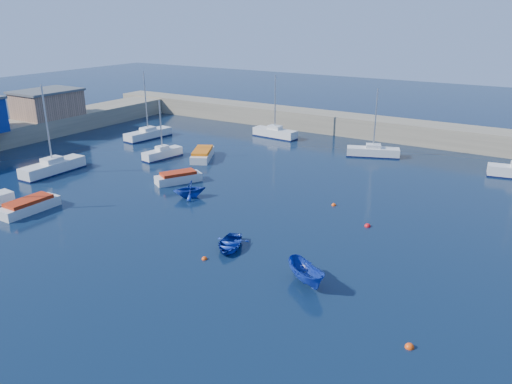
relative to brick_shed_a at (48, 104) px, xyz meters
The scene contains 19 objects.
ground 48.55m from the brick_shed_a, 29.74° to the right, with size 220.00×220.00×0.00m, color #0C1C34.
back_wall 47.50m from the brick_shed_a, 27.65° to the left, with size 96.00×4.50×2.60m, color gray.
left_quay 6.66m from the brick_shed_a, 90.00° to the right, with size 6.00×62.00×2.40m, color gray.
brick_shed_a is the anchor object (origin of this frame).
sailboat_2 20.49m from the brick_shed_a, 36.44° to the right, with size 2.05×7.07×9.32m.
sailboat_3 22.50m from the brick_shed_a, ahead, with size 2.20×5.15×6.78m.
sailboat_4 15.10m from the brick_shed_a, 19.93° to the left, with size 2.72×7.03×8.96m.
sailboat_5 31.89m from the brick_shed_a, 27.38° to the left, with size 6.41×2.27×8.39m.
sailboat_6 44.73m from the brick_shed_a, 16.00° to the left, with size 6.27×3.77×8.03m.
motorboat_0 31.42m from the brick_shed_a, 40.20° to the right, with size 1.80×5.11×1.14m.
motorboat_1 30.68m from the brick_shed_a, 13.97° to the right, with size 3.63×4.76×1.12m.
motorboat_2 26.51m from the brick_shed_a, ahead, with size 4.29×5.82×1.14m.
dinghy_center 45.91m from the brick_shed_a, 21.81° to the right, with size 2.44×3.41×0.71m, color #1733A0.
dinghy_left 34.92m from the brick_shed_a, 16.95° to the right, with size 2.59×3.00×1.58m, color #1733A0.
dinghy_right 52.92m from the brick_shed_a, 20.62° to the right, with size 1.36×3.62×1.40m, color #1733A0.
buoy_0 46.38m from the brick_shed_a, 24.69° to the right, with size 0.41×0.41×0.41m, color #E2420B.
buoy_1 50.38m from the brick_shed_a, ahead, with size 0.50×0.50×0.50m, color red.
buoy_2 60.82m from the brick_shed_a, 20.77° to the right, with size 0.48×0.48×0.48m, color #E2420B.
buoy_3 45.89m from the brick_shed_a, ahead, with size 0.42×0.42×0.42m, color #E2420B.
Camera 1 is at (19.28, -19.64, 16.00)m, focal length 35.00 mm.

